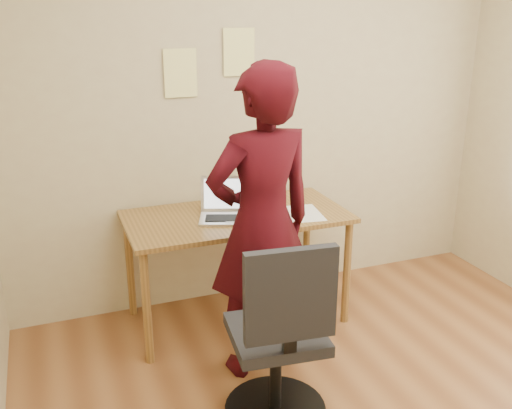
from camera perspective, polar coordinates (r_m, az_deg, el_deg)
name	(u,v)px	position (r m, az deg, el deg)	size (l,w,h in m)	color
room	(418,173)	(2.39, 15.93, 3.03)	(3.58, 3.58, 2.78)	brown
desk	(237,227)	(3.65, -1.96, -2.28)	(1.40, 0.70, 0.74)	olive
laptop	(226,209)	(3.56, -2.97, -0.49)	(0.41, 0.39, 0.24)	silver
paper_sheet	(303,213)	(3.64, 4.69, -0.88)	(0.22, 0.32, 0.00)	white
phone	(272,220)	(3.50, 1.58, -1.61)	(0.12, 0.15, 0.01)	black
wall_note_left	(181,73)	(3.70, -7.56, 12.89)	(0.21, 0.00, 0.30)	#FCF897
wall_note_mid	(239,52)	(3.79, -1.70, 14.99)	(0.21, 0.00, 0.30)	#FCF897
wall_note_right	(268,88)	(3.89, 1.21, 11.56)	(0.18, 0.00, 0.24)	#6DD931
office_chair	(280,347)	(2.84, 2.40, -14.04)	(0.52, 0.52, 1.01)	black
person	(262,225)	(3.07, 0.58, -2.11)	(0.64, 0.42, 1.75)	#33060D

